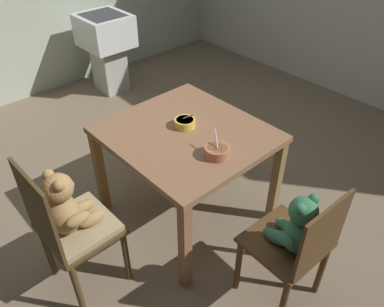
{
  "coord_description": "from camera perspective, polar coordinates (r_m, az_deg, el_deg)",
  "views": [
    {
      "loc": [
        1.51,
        -1.33,
        2.07
      ],
      "look_at": [
        0.0,
        0.05,
        0.52
      ],
      "focal_mm": 35.6,
      "sensor_mm": 36.0,
      "label": 1
    }
  ],
  "objects": [
    {
      "name": "teddy_chair_near_front",
      "position": [
        2.17,
        -18.04,
        -8.97
      ],
      "size": [
        0.42,
        0.39,
        0.93
      ],
      "rotation": [
        0.0,
        0.0,
        1.58
      ],
      "color": "#4C381C",
      "rests_on": "ground_plane"
    },
    {
      "name": "dining_table",
      "position": [
        2.48,
        -0.85,
        1.54
      ],
      "size": [
        0.99,
        0.92,
        0.72
      ],
      "color": "#8B5F42",
      "rests_on": "ground_plane"
    },
    {
      "name": "porridge_bowl_yellow_center",
      "position": [
        2.46,
        -1.08,
        4.64
      ],
      "size": [
        0.15,
        0.14,
        0.12
      ],
      "color": "yellow",
      "rests_on": "dining_table"
    },
    {
      "name": "sink_basin",
      "position": [
        4.36,
        -12.71,
        15.93
      ],
      "size": [
        0.51,
        0.48,
        0.85
      ],
      "color": "#B7B2A8",
      "rests_on": "ground_plane"
    },
    {
      "name": "ground_plane",
      "position": [
        2.9,
        -0.74,
        -8.9
      ],
      "size": [
        5.2,
        5.2,
        0.04
      ],
      "color": "#7D6952"
    },
    {
      "name": "teddy_chair_near_right",
      "position": [
        2.09,
        15.39,
        -11.7
      ],
      "size": [
        0.41,
        0.42,
        0.85
      ],
      "rotation": [
        0.0,
        0.0,
        3.1
      ],
      "color": "#53361C",
      "rests_on": "ground_plane"
    },
    {
      "name": "porridge_bowl_terracotta_near_right",
      "position": [
        2.2,
        3.76,
        0.35
      ],
      "size": [
        0.15,
        0.15,
        0.13
      ],
      "color": "#BC714B",
      "rests_on": "dining_table"
    }
  ]
}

